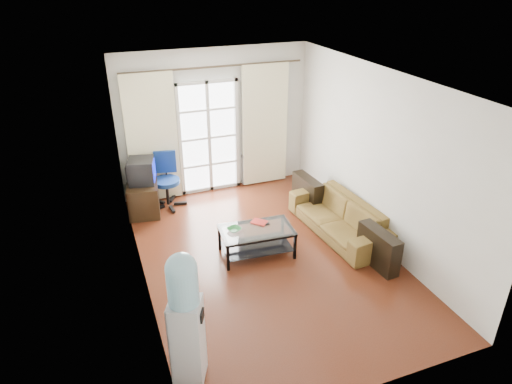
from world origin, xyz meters
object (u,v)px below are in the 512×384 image
tv_stand (144,197)px  crt_tv (140,171)px  sofa (339,217)px  task_chair (167,191)px  water_cooler (185,317)px  coffee_table (257,238)px

tv_stand → crt_tv: (0.00, 0.02, 0.50)m
sofa → crt_tv: 3.47m
tv_stand → task_chair: (0.44, 0.10, 0.01)m
sofa → task_chair: size_ratio=2.05×
sofa → task_chair: 3.12m
task_chair → water_cooler: size_ratio=0.63×
coffee_table → task_chair: (-0.96, 2.06, 0.01)m
sofa → coffee_table: (-1.48, -0.11, -0.01)m
tv_stand → crt_tv: crt_tv is taller
tv_stand → crt_tv: size_ratio=1.44×
sofa → crt_tv: bearing=-127.6°
tv_stand → coffee_table: bearing=-45.9°
tv_stand → water_cooler: bearing=-82.7°
coffee_table → task_chair: bearing=114.9°
water_cooler → task_chair: bearing=107.3°
sofa → task_chair: task_chair is taller
coffee_table → crt_tv: crt_tv is taller
sofa → tv_stand: 3.42m
coffee_table → sofa: bearing=4.3°
sofa → water_cooler: 3.63m
sofa → tv_stand: sofa is taller
crt_tv → tv_stand: bearing=-86.4°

